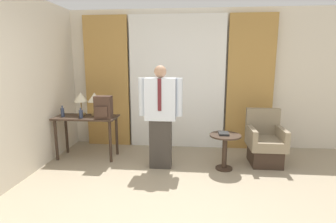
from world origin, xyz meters
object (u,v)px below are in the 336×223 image
object	(u,v)px
table_lamp_left	(81,98)
bottle_by_lamp	(63,112)
armchair	(265,144)
book	(224,133)
person	(160,114)
desk	(87,124)
bottle_near_edge	(81,114)
side_table	(225,146)
table_lamp_right	(94,99)
backpack	(103,108)

from	to	relation	value
table_lamp_left	bottle_by_lamp	world-z (taller)	table_lamp_left
armchair	book	distance (m)	0.83
person	table_lamp_left	bearing A→B (deg)	163.51
desk	armchair	distance (m)	3.11
armchair	book	world-z (taller)	armchair
desk	armchair	bearing A→B (deg)	0.05
desk	bottle_near_edge	distance (m)	0.25
desk	table_lamp_left	size ratio (longest dim) A/B	2.63
side_table	desk	bearing A→B (deg)	172.48
desk	bottle_by_lamp	world-z (taller)	bottle_by_lamp
person	book	world-z (taller)	person
table_lamp_right	side_table	size ratio (longest dim) A/B	0.72
bottle_near_edge	backpack	bearing A→B (deg)	-0.39
bottle_by_lamp	side_table	world-z (taller)	bottle_by_lamp
backpack	book	world-z (taller)	backpack
desk	side_table	xyz separation A→B (m)	(2.39, -0.32, -0.23)
backpack	person	world-z (taller)	person
backpack	side_table	distance (m)	2.10
side_table	table_lamp_right	bearing A→B (deg)	169.28
bottle_near_edge	bottle_by_lamp	size ratio (longest dim) A/B	0.90
side_table	table_lamp_left	bearing A→B (deg)	170.34
person	book	xyz separation A→B (m)	(1.00, 0.03, -0.30)
table_lamp_left	armchair	xyz separation A→B (m)	(3.22, -0.11, -0.72)
bottle_near_edge	bottle_by_lamp	bearing A→B (deg)	168.63
backpack	person	bearing A→B (deg)	-10.65
table_lamp_left	bottle_by_lamp	bearing A→B (deg)	-146.23
book	backpack	bearing A→B (deg)	175.60
table_lamp_left	backpack	xyz separation A→B (m)	(0.50, -0.25, -0.11)
person	side_table	distance (m)	1.14
desk	table_lamp_right	world-z (taller)	table_lamp_right
side_table	bottle_near_edge	bearing A→B (deg)	175.82
armchair	side_table	xyz separation A→B (m)	(-0.70, -0.32, 0.05)
backpack	side_table	size ratio (longest dim) A/B	0.68
person	armchair	distance (m)	1.84
table_lamp_left	bottle_near_edge	bearing A→B (deg)	-69.02
backpack	table_lamp_right	bearing A→B (deg)	133.96
backpack	bottle_by_lamp	bearing A→B (deg)	174.34
person	book	distance (m)	1.04
desk	table_lamp_right	distance (m)	0.47
bottle_near_edge	side_table	distance (m)	2.46
armchair	book	size ratio (longest dim) A/B	4.16
armchair	desk	bearing A→B (deg)	-179.95
desk	bottle_by_lamp	xyz separation A→B (m)	(-0.39, -0.07, 0.21)
person	side_table	world-z (taller)	person
table_lamp_right	book	size ratio (longest dim) A/B	1.89
armchair	bottle_near_edge	bearing A→B (deg)	-177.41
backpack	person	size ratio (longest dim) A/B	0.24
bottle_near_edge	book	bearing A→B (deg)	-3.73
desk	bottle_near_edge	bearing A→B (deg)	-102.13
book	desk	bearing A→B (deg)	172.89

